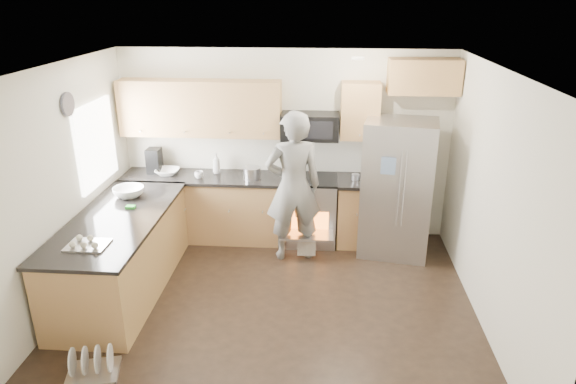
# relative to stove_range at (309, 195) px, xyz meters

# --- Properties ---
(ground) EXTENTS (4.50, 4.50, 0.00)m
(ground) POSITION_rel_stove_range_xyz_m (-0.35, -1.69, -0.68)
(ground) COLOR black
(ground) RESTS_ON ground
(room_shell) EXTENTS (4.54, 4.04, 2.62)m
(room_shell) POSITION_rel_stove_range_xyz_m (-0.39, -1.68, 1.00)
(room_shell) COLOR silver
(room_shell) RESTS_ON ground
(back_cabinet_run) EXTENTS (4.45, 0.64, 2.50)m
(back_cabinet_run) POSITION_rel_stove_range_xyz_m (-0.94, 0.05, 0.29)
(back_cabinet_run) COLOR #B48C48
(back_cabinet_run) RESTS_ON ground
(peninsula) EXTENTS (0.96, 2.36, 1.04)m
(peninsula) POSITION_rel_stove_range_xyz_m (-2.10, -1.44, -0.21)
(peninsula) COLOR #B48C48
(peninsula) RESTS_ON ground
(stove_range) EXTENTS (0.76, 0.97, 1.79)m
(stove_range) POSITION_rel_stove_range_xyz_m (0.00, 0.00, 0.00)
(stove_range) COLOR #B7B7BC
(stove_range) RESTS_ON ground
(refrigerator) EXTENTS (0.99, 0.83, 1.80)m
(refrigerator) POSITION_rel_stove_range_xyz_m (1.15, -0.24, 0.22)
(refrigerator) COLOR #B7B7BC
(refrigerator) RESTS_ON ground
(person) EXTENTS (0.81, 0.63, 1.96)m
(person) POSITION_rel_stove_range_xyz_m (-0.18, -0.49, 0.31)
(person) COLOR gray
(person) RESTS_ON ground
(dish_rack) EXTENTS (0.53, 0.47, 0.28)m
(dish_rack) POSITION_rel_stove_range_xyz_m (-1.86, -2.89, -0.60)
(dish_rack) COLOR #B7B7BC
(dish_rack) RESTS_ON ground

